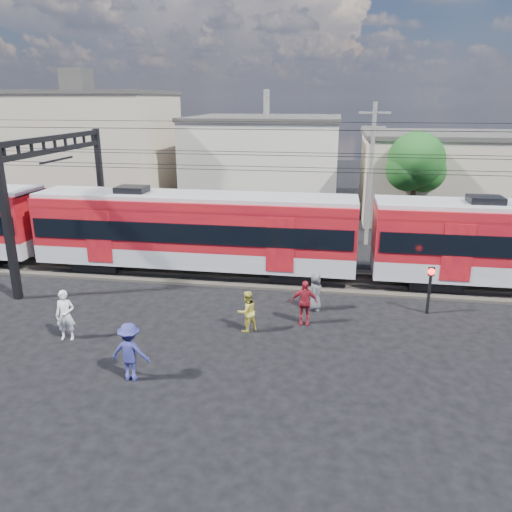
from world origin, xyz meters
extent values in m
plane|color=black|center=(0.00, 0.00, 0.00)|extent=(120.00, 120.00, 0.00)
cube|color=#2D2823|center=(0.00, 8.00, 0.06)|extent=(70.00, 3.40, 0.12)
cube|color=#59544C|center=(0.00, 7.25, 0.18)|extent=(70.00, 0.12, 0.12)
cube|color=#59544C|center=(0.00, 8.75, 0.18)|extent=(70.00, 0.12, 0.12)
cube|color=black|center=(-8.03, 8.00, 0.35)|extent=(2.40, 2.20, 0.70)
cube|color=black|center=(2.21, 8.00, 0.35)|extent=(2.40, 2.20, 0.70)
cube|color=#9A9DA1|center=(-2.91, 8.00, 1.15)|extent=(16.00, 3.00, 0.90)
cube|color=maroon|center=(-2.91, 8.00, 2.80)|extent=(16.00, 3.00, 2.40)
cube|color=black|center=(-2.91, 8.00, 2.55)|extent=(15.68, 3.08, 0.95)
cube|color=#9A9DA1|center=(-2.91, 8.00, 4.05)|extent=(16.00, 2.60, 0.25)
cube|color=black|center=(8.77, 8.00, 0.35)|extent=(2.40, 2.20, 0.70)
cube|color=black|center=(-10.00, 3.50, 3.50)|extent=(0.30, 0.30, 7.00)
cube|color=black|center=(-10.00, 12.50, 3.50)|extent=(0.30, 0.30, 7.00)
cube|color=black|center=(-10.00, 8.00, 6.80)|extent=(0.25, 9.30, 0.25)
cube|color=black|center=(-10.00, 8.00, 6.20)|extent=(0.25, 9.30, 0.25)
cylinder|color=black|center=(0.00, 7.30, 5.50)|extent=(70.00, 0.03, 0.03)
cylinder|color=black|center=(0.00, 8.70, 5.50)|extent=(70.00, 0.03, 0.03)
cylinder|color=black|center=(0.00, 7.30, 6.20)|extent=(70.00, 0.03, 0.03)
cylinder|color=black|center=(0.00, 8.70, 6.20)|extent=(70.00, 0.03, 0.03)
cylinder|color=black|center=(0.00, 4.50, 7.50)|extent=(70.00, 0.03, 0.03)
cylinder|color=black|center=(0.00, 11.50, 7.50)|extent=(70.00, 0.03, 0.03)
cube|color=tan|center=(-17.00, 24.00, 4.50)|extent=(14.00, 10.00, 9.00)
cube|color=#3F3D3A|center=(-17.00, 24.00, 9.15)|extent=(14.28, 10.20, 0.30)
cube|color=beige|center=(-2.00, 27.00, 3.50)|extent=(12.00, 12.00, 7.00)
cube|color=#3F3D3A|center=(-2.00, 27.00, 7.15)|extent=(12.24, 12.24, 0.30)
cube|color=tan|center=(14.00, 24.00, 3.00)|extent=(16.00, 10.00, 6.00)
cube|color=#3F3D3A|center=(14.00, 24.00, 6.15)|extent=(16.32, 10.20, 0.30)
cylinder|color=slate|center=(6.00, 15.00, 4.25)|extent=(0.24, 0.24, 8.50)
cube|color=slate|center=(6.00, 15.00, 7.90)|extent=(1.80, 0.12, 0.12)
cube|color=slate|center=(6.00, 15.00, 7.10)|extent=(1.40, 0.12, 0.12)
cylinder|color=#382619|center=(9.00, 18.00, 1.96)|extent=(0.36, 0.36, 3.92)
sphere|color=#134314|center=(9.00, 18.00, 4.90)|extent=(3.64, 3.64, 3.64)
sphere|color=#134314|center=(9.60, 18.30, 4.20)|extent=(2.80, 2.80, 2.80)
imported|color=silver|center=(-5.71, 0.14, 0.97)|extent=(0.78, 0.59, 1.94)
imported|color=gold|center=(0.84, 1.88, 0.83)|extent=(1.02, 1.00, 1.65)
imported|color=navy|center=(-2.21, -2.16, 0.98)|extent=(1.29, 0.77, 1.95)
imported|color=maroon|center=(2.98, 2.89, 0.92)|extent=(1.10, 0.50, 1.84)
imported|color=#4D4D52|center=(3.36, 4.37, 0.82)|extent=(0.64, 0.87, 1.65)
cylinder|color=black|center=(8.05, 4.74, 0.96)|extent=(0.13, 0.13, 1.92)
sphere|color=#FF140C|center=(8.05, 4.74, 1.87)|extent=(0.30, 0.30, 0.30)
cube|color=black|center=(8.05, 4.74, 1.87)|extent=(0.27, 0.06, 0.37)
camera|label=1|loc=(4.02, -15.52, 8.65)|focal=35.00mm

